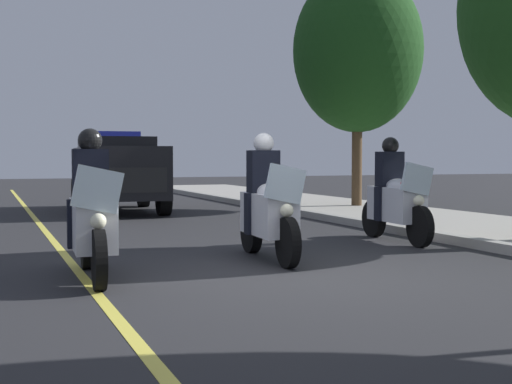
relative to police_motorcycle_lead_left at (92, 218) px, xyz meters
name	(u,v)px	position (x,y,z in m)	size (l,w,h in m)	color
ground_plane	(308,275)	(0.66, 2.40, -0.70)	(80.00, 80.00, 0.00)	#28282B
lane_stripe_center	(93,289)	(0.66, -0.10, -0.70)	(48.00, 0.12, 0.01)	#E0D14C
police_motorcycle_lead_left	(92,218)	(0.00, 0.00, 0.00)	(2.14, 0.60, 1.72)	black
police_motorcycle_lead_right	(268,208)	(-0.62, 2.42, 0.00)	(2.14, 0.60, 1.72)	black
police_motorcycle_trailing	(395,199)	(-1.72, 5.12, 0.00)	(2.14, 0.60, 1.72)	black
police_suv	(117,170)	(-9.77, 2.02, 0.37)	(5.00, 2.29, 2.05)	black
tree_far_back	(358,51)	(-8.30, 8.14, 3.51)	(3.43, 3.43, 6.29)	#4C3823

